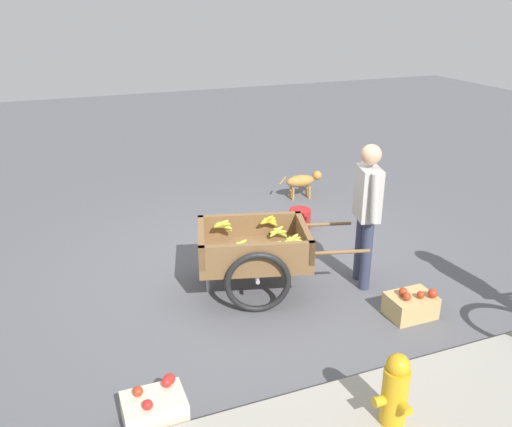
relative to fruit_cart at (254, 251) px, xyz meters
name	(u,v)px	position (x,y,z in m)	size (l,w,h in m)	color
ground_plane	(258,270)	(-0.18, -0.37, -0.44)	(24.00, 24.00, 0.00)	#56565B
fruit_cart	(254,251)	(0.00, 0.00, 0.00)	(1.79, 1.17, 0.73)	brown
vendor_person	(367,204)	(-1.10, 0.30, 0.46)	(0.28, 0.56, 1.52)	#333851
dog	(303,181)	(-1.66, -2.27, -0.17)	(0.67, 0.20, 0.40)	#AD7A38
fire_hydrant	(394,396)	(-0.16, 2.22, -0.10)	(0.25, 0.25, 0.67)	gold
plastic_bucket	(300,220)	(-1.10, -1.20, -0.29)	(0.28, 0.28, 0.28)	#B21E1E
apple_crate	(155,409)	(1.35, 1.50, -0.32)	(0.44, 0.32, 0.30)	beige
mixed_fruit_crate	(411,305)	(-1.20, 1.02, -0.32)	(0.44, 0.32, 0.31)	tan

